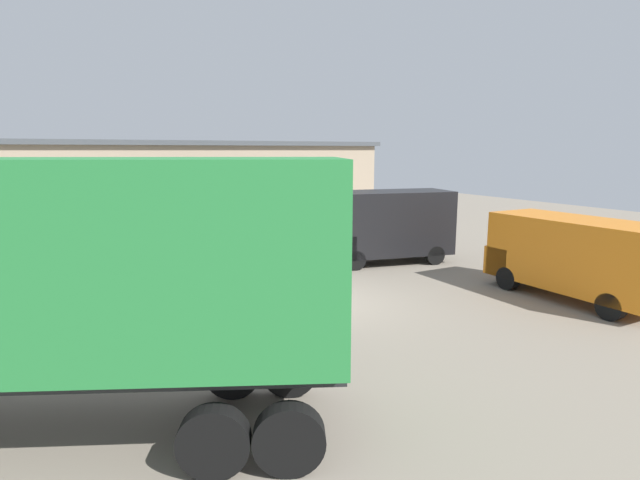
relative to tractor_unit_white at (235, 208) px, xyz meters
name	(u,v)px	position (x,y,z in m)	size (l,w,h in m)	color
ground_plane	(318,304)	(-0.30, -8.10, -1.88)	(60.00, 60.00, 0.00)	gray
warehouse_building	(173,182)	(-0.30, 10.66, 0.52)	(23.20, 10.03, 4.80)	tan
tractor_unit_white	(235,208)	(0.00, 0.00, 0.00)	(6.86, 3.93, 4.01)	silver
delivery_van_black	(384,225)	(4.42, -4.60, -0.39)	(5.22, 2.96, 2.77)	black
delivery_van_orange	(571,255)	(6.52, -11.04, -0.59)	(2.06, 4.99, 2.37)	orange
gravel_pile	(550,242)	(10.81, -7.09, -1.24)	(4.52, 4.52, 1.29)	#423D38
traffic_cone	(322,305)	(-0.65, -9.00, -1.63)	(0.40, 0.40, 0.55)	black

